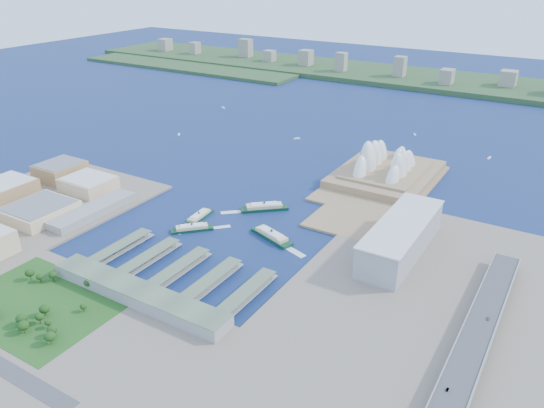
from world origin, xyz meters
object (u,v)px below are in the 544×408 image
Objects in this scene: toaster_building at (401,237)px; ferry_d at (272,234)px; car_b at (448,389)px; opera_house at (388,158)px; ferry_c at (192,227)px; ferry_b at (264,206)px; ferry_a at (199,215)px; car_c at (488,319)px.

ferry_d is at bearing -162.94° from toaster_building.
toaster_building is 38.57× the size of car_b.
opera_house is at bearing 7.59° from ferry_d.
ferry_c is 96.95m from ferry_d.
opera_house is at bearing -64.07° from car_b.
ferry_b is 77.25m from ferry_d.
ferry_c is at bearing -161.88° from toaster_building.
ferry_b is 356.80m from car_b.
toaster_building reaches higher than ferry_a.
car_b reaches higher than ferry_d.
opera_house is 44.79× the size of car_b.
car_b is (287.63, -210.90, 9.75)m from ferry_b.
toaster_building is at bearing 43.37° from ferry_b.
ferry_b is at bearing 159.53° from car_c.
car_c is (247.66, -49.80, 9.90)m from ferry_d.
opera_house reaches higher than car_b.
toaster_building is at bearing -54.00° from ferry_d.
ferry_a is (-242.40, -46.18, -15.83)m from toaster_building.
car_b is (239.66, -150.35, 9.86)m from ferry_d.
ferry_b is 15.16× the size of car_b.
car_c is at bearing 28.41° from ferry_b.
opera_house is at bearing -72.33° from ferry_c.
ferry_a is at bearing -169.21° from toaster_building.
ferry_b is at bearing 174.49° from toaster_building.
car_b reaches higher than ferry_c.
opera_house reaches higher than ferry_d.
toaster_building is 32.09× the size of car_c.
ferry_c is (-43.30, -93.24, -1.04)m from ferry_b.
toaster_building reaches higher than car_c.
opera_house reaches higher than ferry_b.
ferry_c is 351.39m from car_b.
car_c is (338.93, -17.12, 10.83)m from ferry_c.
ferry_a is at bearing 172.51° from car_c.
car_c is (199.00, -292.36, -16.45)m from opera_house.
car_c reaches higher than ferry_b.
ferry_a is 12.30× the size of car_b.
toaster_building is 145.81m from ferry_d.
ferry_a is at bearing 110.94° from ferry_d.
opera_house is at bearing 53.06° from ferry_a.
ferry_b is (-96.63, -182.00, -26.24)m from opera_house.
toaster_building reaches higher than car_b.
ferry_d is (91.27, 32.68, 0.92)m from ferry_c.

